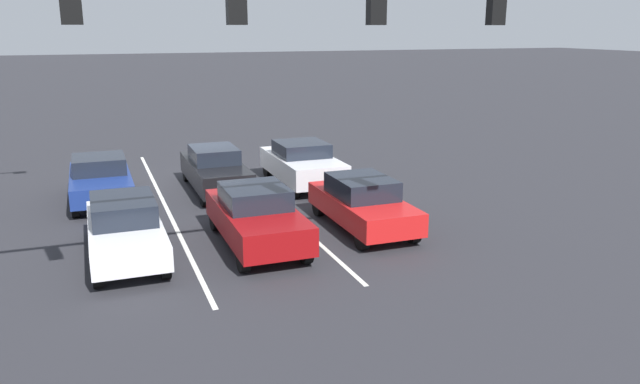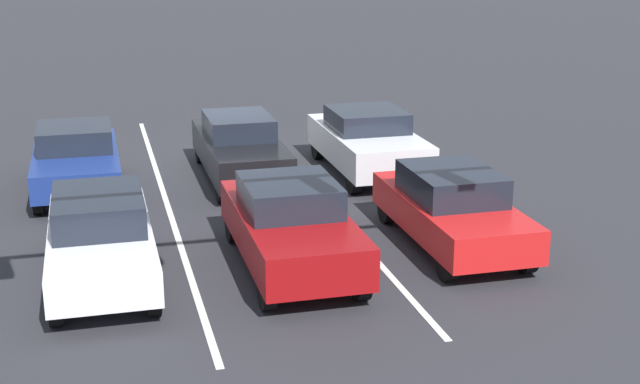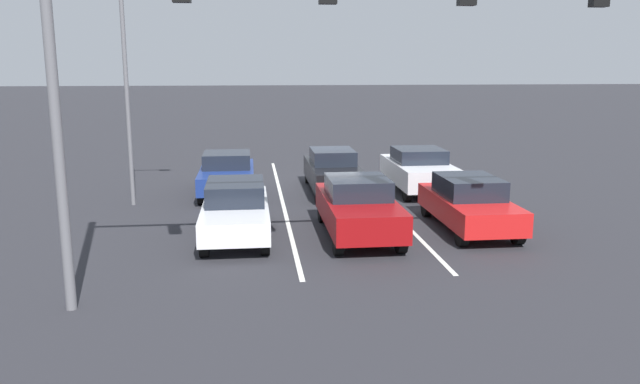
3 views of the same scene
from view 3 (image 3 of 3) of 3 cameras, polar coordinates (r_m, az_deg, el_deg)
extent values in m
plane|color=#28282D|center=(23.49, 0.35, 0.43)|extent=(240.00, 240.00, 0.00)
cube|color=silver|center=(21.67, 5.46, -0.55)|extent=(0.12, 16.32, 0.01)
cube|color=silver|center=(21.24, -3.48, -0.77)|extent=(0.12, 16.32, 0.01)
cube|color=maroon|center=(16.72, 3.52, -1.71)|extent=(1.81, 4.49, 0.71)
cube|color=black|center=(16.69, 3.48, 0.44)|extent=(1.59, 1.83, 0.53)
cube|color=red|center=(18.91, 4.26, 0.39)|extent=(0.24, 0.06, 0.12)
cube|color=red|center=(18.72, 0.45, 0.31)|extent=(0.24, 0.06, 0.12)
cylinder|color=black|center=(15.41, 7.41, -4.31)|extent=(0.22, 0.69, 0.69)
cylinder|color=black|center=(15.12, 1.67, -4.52)|extent=(0.22, 0.69, 0.69)
cylinder|color=black|center=(18.52, 4.99, -1.55)|extent=(0.22, 0.69, 0.69)
cylinder|color=black|center=(18.28, 0.21, -1.68)|extent=(0.22, 0.69, 0.69)
cube|color=red|center=(17.88, 13.46, -1.40)|extent=(1.74, 4.31, 0.63)
cube|color=black|center=(17.84, 13.45, 0.50)|extent=(1.53, 2.01, 0.55)
cube|color=red|center=(20.00, 13.09, 0.44)|extent=(0.24, 0.06, 0.12)
cube|color=red|center=(19.63, 9.73, 0.36)|extent=(0.24, 0.06, 0.12)
cylinder|color=black|center=(16.79, 17.64, -3.57)|extent=(0.22, 0.61, 0.61)
cylinder|color=black|center=(16.25, 12.84, -3.81)|extent=(0.22, 0.61, 0.61)
cylinder|color=black|center=(19.67, 13.88, -1.19)|extent=(0.22, 0.61, 0.61)
cylinder|color=black|center=(19.21, 9.72, -1.32)|extent=(0.22, 0.61, 0.61)
cube|color=silver|center=(16.80, -7.71, -1.96)|extent=(1.72, 4.61, 0.58)
cube|color=black|center=(16.91, -7.75, 0.07)|extent=(1.51, 2.13, 0.54)
cube|color=red|center=(18.97, -5.78, 0.09)|extent=(0.24, 0.06, 0.12)
cube|color=red|center=(19.00, -9.41, 0.01)|extent=(0.24, 0.06, 0.12)
cylinder|color=black|center=(15.22, -5.05, -4.45)|extent=(0.22, 0.69, 0.69)
cylinder|color=black|center=(15.26, -10.55, -4.56)|extent=(0.22, 0.69, 0.69)
cylinder|color=black|center=(18.52, -5.33, -1.55)|extent=(0.22, 0.69, 0.69)
cylinder|color=black|center=(18.55, -9.84, -1.65)|extent=(0.22, 0.69, 0.69)
cube|color=black|center=(22.53, 1.18, 1.68)|extent=(1.71, 4.72, 0.73)
cube|color=black|center=(22.53, 1.15, 3.28)|extent=(1.50, 1.94, 0.51)
cube|color=red|center=(24.85, 1.84, 3.03)|extent=(0.24, 0.06, 0.12)
cube|color=red|center=(24.71, -0.91, 2.99)|extent=(0.24, 0.06, 0.12)
cylinder|color=black|center=(20.95, 3.80, -0.12)|extent=(0.22, 0.60, 0.60)
cylinder|color=black|center=(20.75, -0.14, -0.21)|extent=(0.22, 0.60, 0.60)
cylinder|color=black|center=(24.46, 2.30, 1.59)|extent=(0.22, 0.60, 0.60)
cylinder|color=black|center=(24.28, -1.09, 1.52)|extent=(0.22, 0.60, 0.60)
cube|color=silver|center=(22.92, 9.03, 1.80)|extent=(1.95, 4.42, 0.74)
cube|color=black|center=(22.91, 9.02, 3.35)|extent=(1.71, 1.84, 0.49)
cube|color=red|center=(25.13, 9.24, 3.07)|extent=(0.24, 0.06, 0.12)
cube|color=red|center=(24.80, 6.20, 3.04)|extent=(0.24, 0.06, 0.12)
cylinder|color=black|center=(21.70, 12.29, 0.13)|extent=(0.22, 0.67, 0.67)
cylinder|color=black|center=(21.22, 7.97, 0.03)|extent=(0.22, 0.67, 0.67)
cylinder|color=black|center=(24.75, 9.89, 1.62)|extent=(0.22, 0.67, 0.67)
cylinder|color=black|center=(24.33, 6.08, 1.56)|extent=(0.22, 0.67, 0.67)
cube|color=navy|center=(22.32, -8.49, 1.41)|extent=(1.87, 4.33, 0.60)
cube|color=black|center=(22.47, -8.51, 2.93)|extent=(1.64, 1.80, 0.52)
cube|color=red|center=(24.38, -6.80, 2.66)|extent=(0.24, 0.06, 0.12)
cube|color=red|center=(24.42, -9.87, 2.59)|extent=(0.24, 0.06, 0.12)
cylinder|color=black|center=(20.81, -6.39, -0.12)|extent=(0.22, 0.69, 0.69)
cylinder|color=black|center=(20.88, -10.81, -0.22)|extent=(0.22, 0.69, 0.69)
cylinder|color=black|center=(23.90, -6.42, 1.40)|extent=(0.22, 0.69, 0.69)
cylinder|color=black|center=(23.96, -10.27, 1.31)|extent=(0.22, 0.69, 0.69)
cylinder|color=slate|center=(12.10, -23.01, 6.14)|extent=(0.20, 0.20, 7.16)
cylinder|color=slate|center=(21.00, -17.27, 9.02)|extent=(0.14, 0.14, 7.58)
camera|label=1|loc=(1.74, -63.21, 42.59)|focal=35.00mm
camera|label=2|loc=(2.08, -26.00, 50.17)|focal=50.00mm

